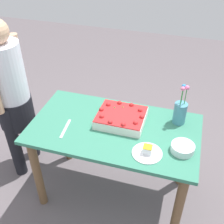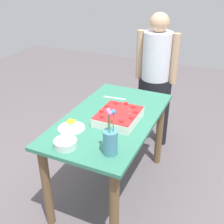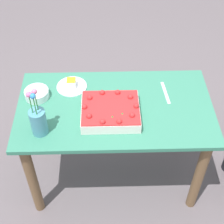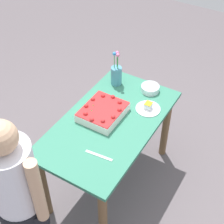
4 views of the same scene
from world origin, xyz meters
name	(u,v)px [view 4 (image 4 of 4)]	position (x,y,z in m)	size (l,w,h in m)	color
ground_plane	(110,179)	(0.00, 0.00, 0.00)	(8.00, 8.00, 0.00)	#5F565A
dining_table	(110,134)	(0.00, 0.00, 0.63)	(1.29, 0.72, 0.78)	#347A60
sheet_cake	(103,112)	(0.03, 0.08, 0.82)	(0.37, 0.31, 0.10)	white
serving_plate_with_slice	(148,108)	(0.29, -0.20, 0.79)	(0.21, 0.21, 0.07)	white
cake_knife	(99,156)	(-0.35, -0.12, 0.78)	(0.22, 0.02, 0.00)	silver
flower_vase	(116,74)	(0.46, 0.21, 0.88)	(0.10, 0.10, 0.33)	teal
fruit_bowl	(150,88)	(0.52, -0.11, 0.80)	(0.16, 0.16, 0.06)	silver
person_standing	(19,196)	(-0.95, 0.10, 0.85)	(0.31, 0.45, 1.49)	black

